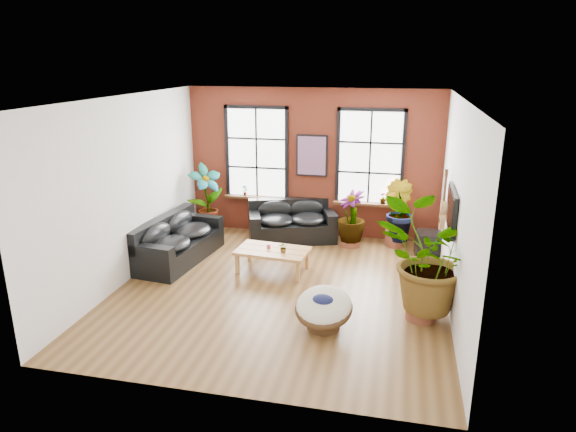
{
  "coord_description": "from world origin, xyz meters",
  "views": [
    {
      "loc": [
        2.03,
        -8.55,
        4.16
      ],
      "look_at": [
        0.0,
        0.6,
        1.25
      ],
      "focal_mm": 32.0,
      "sensor_mm": 36.0,
      "label": 1
    }
  ],
  "objects_px": {
    "sofa_left": "(176,241)",
    "papasan_chair": "(324,308)",
    "coffee_table": "(273,252)",
    "sofa_back": "(292,222)"
  },
  "relations": [
    {
      "from": "sofa_left",
      "to": "coffee_table",
      "type": "bearing_deg",
      "value": -87.23
    },
    {
      "from": "sofa_back",
      "to": "sofa_left",
      "type": "distance_m",
      "value": 2.8
    },
    {
      "from": "sofa_left",
      "to": "papasan_chair",
      "type": "height_order",
      "value": "sofa_left"
    },
    {
      "from": "sofa_left",
      "to": "papasan_chair",
      "type": "relative_size",
      "value": 2.36
    },
    {
      "from": "sofa_back",
      "to": "coffee_table",
      "type": "height_order",
      "value": "sofa_back"
    },
    {
      "from": "papasan_chair",
      "to": "coffee_table",
      "type": "bearing_deg",
      "value": 129.69
    },
    {
      "from": "coffee_table",
      "to": "papasan_chair",
      "type": "distance_m",
      "value": 2.47
    },
    {
      "from": "sofa_left",
      "to": "sofa_back",
      "type": "bearing_deg",
      "value": -42.89
    },
    {
      "from": "coffee_table",
      "to": "sofa_back",
      "type": "bearing_deg",
      "value": 96.17
    },
    {
      "from": "sofa_left",
      "to": "papasan_chair",
      "type": "xyz_separation_m",
      "value": [
        3.51,
        -2.21,
        -0.06
      ]
    }
  ]
}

